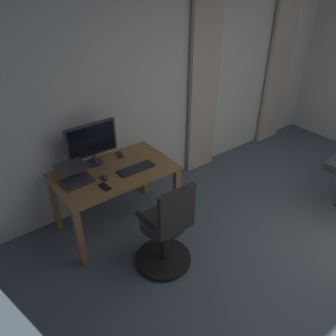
{
  "coord_description": "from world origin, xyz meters",
  "views": [
    {
      "loc": [
        2.56,
        0.45,
        2.56
      ],
      "look_at": [
        1.01,
        -1.6,
        0.96
      ],
      "focal_mm": 35.02,
      "sensor_mm": 36.0,
      "label": 1
    }
  ],
  "objects": [
    {
      "name": "cell_phone_by_monitor",
      "position": [
        1.49,
        -1.98,
        0.73
      ],
      "size": [
        0.08,
        0.15,
        0.01
      ],
      "primitive_type": "cube",
      "rotation": [
        0.0,
        0.0,
        0.1
      ],
      "color": "black",
      "rests_on": "desk"
    },
    {
      "name": "computer_mouse",
      "position": [
        1.43,
        -2.11,
        0.74
      ],
      "size": [
        0.06,
        0.1,
        0.04
      ],
      "primitive_type": "ellipsoid",
      "color": "#333338",
      "rests_on": "desk"
    },
    {
      "name": "curtain_left_panel",
      "position": [
        -1.88,
        -2.61,
        1.15
      ],
      "size": [
        0.47,
        0.06,
        2.31
      ],
      "primitive_type": "cube",
      "color": "#C2B3A1",
      "rests_on": "ground"
    },
    {
      "name": "office_chair",
      "position": [
        1.2,
        -1.37,
        0.46
      ],
      "size": [
        0.56,
        0.56,
        0.99
      ],
      "rotation": [
        0.0,
        0.0,
        3.15
      ],
      "color": "black",
      "rests_on": "ground"
    },
    {
      "name": "laptop",
      "position": [
        1.67,
        -2.26,
        0.78
      ],
      "size": [
        0.31,
        0.34,
        0.15
      ],
      "rotation": [
        0.0,
        0.0,
        0.04
      ],
      "color": "#333338",
      "rests_on": "desk"
    },
    {
      "name": "cell_phone_face_up",
      "position": [
        1.07,
        -2.44,
        0.73
      ],
      "size": [
        0.1,
        0.16,
        0.01
      ],
      "primitive_type": "cube",
      "rotation": [
        0.0,
        0.0,
        -0.28
      ],
      "color": "#232328",
      "rests_on": "desk"
    },
    {
      "name": "back_room_partition",
      "position": [
        0.0,
        -2.72,
        1.38
      ],
      "size": [
        5.51,
        0.1,
        2.76
      ],
      "primitive_type": "cube",
      "color": "silver",
      "rests_on": "ground"
    },
    {
      "name": "computer_monitor",
      "position": [
        1.37,
        -2.45,
        0.99
      ],
      "size": [
        0.56,
        0.18,
        0.46
      ],
      "color": "#333338",
      "rests_on": "desk"
    },
    {
      "name": "desk",
      "position": [
        1.27,
        -2.2,
        0.63
      ],
      "size": [
        1.24,
        0.74,
        0.73
      ],
      "color": "olive",
      "rests_on": "ground"
    },
    {
      "name": "computer_keyboard",
      "position": [
        1.08,
        -2.07,
        0.74
      ],
      "size": [
        0.4,
        0.13,
        0.02
      ],
      "primitive_type": "cube",
      "color": "#232328",
      "rests_on": "desk"
    },
    {
      "name": "curtain_right_panel",
      "position": [
        -0.33,
        -2.61,
        1.15
      ],
      "size": [
        0.46,
        0.06,
        2.31
      ],
      "primitive_type": "cube",
      "color": "#C2B3A1",
      "rests_on": "ground"
    }
  ]
}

